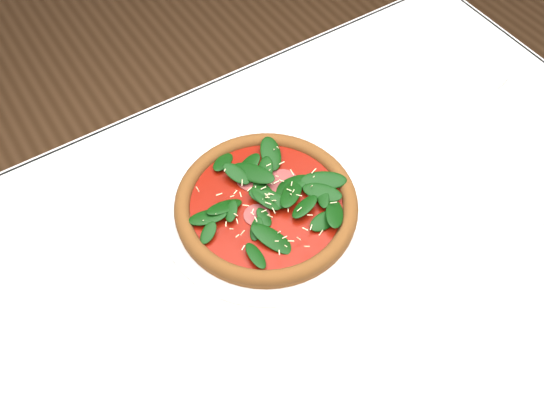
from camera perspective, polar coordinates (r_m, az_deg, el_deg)
ground at (r=1.62m, az=2.87°, el=-17.76°), size 6.00×6.00×0.00m
dining_table at (r=1.02m, az=4.36°, el=-6.62°), size 1.21×0.81×0.75m
plate at (r=0.96m, az=-0.54°, el=-0.55°), size 0.33×0.33×0.01m
pizza at (r=0.94m, az=-0.55°, el=0.11°), size 0.36×0.36×0.04m
saucer_near at (r=1.07m, az=23.47°, el=1.23°), size 0.13×0.13×0.01m
saucer_far at (r=1.24m, az=18.02°, el=12.44°), size 0.15×0.15×0.01m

